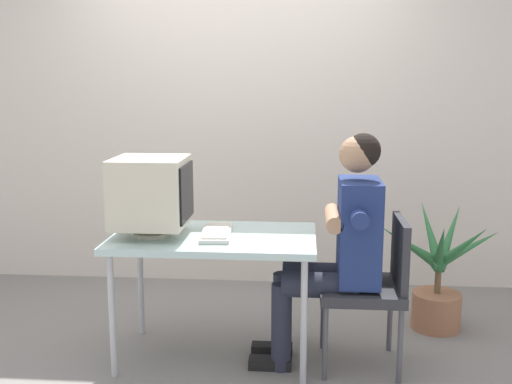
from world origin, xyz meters
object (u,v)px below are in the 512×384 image
keyboard (217,232)px  desk (214,245)px  crt_monitor (151,192)px  office_chair (372,281)px  person_seated (339,242)px  potted_plant (438,279)px

keyboard → desk: bearing=175.9°
crt_monitor → office_chair: 1.32m
crt_monitor → desk: bearing=5.4°
keyboard → person_seated: size_ratio=0.32×
office_chair → crt_monitor: bearing=179.7°
office_chair → person_seated: bearing=180.0°
keyboard → office_chair: size_ratio=0.50×
office_chair → desk: bearing=177.5°
office_chair → person_seated: (-0.19, 0.00, 0.22)m
crt_monitor → keyboard: bearing=5.0°
keyboard → potted_plant: (1.35, 0.52, -0.41)m
person_seated → potted_plant: person_seated is taller
desk → person_seated: size_ratio=0.87×
keyboard → person_seated: 0.69m
office_chair → potted_plant: bearing=49.3°
potted_plant → crt_monitor: bearing=-162.2°
office_chair → potted_plant: office_chair is taller
crt_monitor → potted_plant: bearing=17.8°
office_chair → keyboard: bearing=177.5°
desk → crt_monitor: (-0.34, -0.03, 0.30)m
person_seated → potted_plant: (0.67, 0.56, -0.38)m
desk → potted_plant: (1.37, 0.52, -0.34)m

